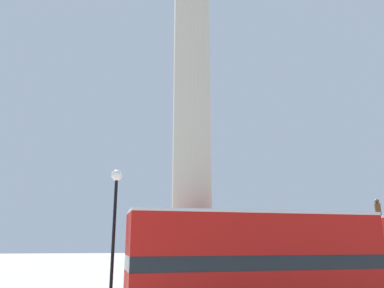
% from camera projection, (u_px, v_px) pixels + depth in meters
% --- Properties ---
extents(monument_column, '(5.75, 5.75, 23.32)m').
position_uv_depth(monument_column, '(192.00, 148.00, 19.75)').
color(monument_column, '#BCB29E').
rests_on(monument_column, ground_plane).
extents(bus_a, '(10.39, 3.26, 4.30)m').
position_uv_depth(bus_a, '(256.00, 261.00, 15.02)').
color(bus_a, '#B7140F').
rests_on(bus_a, ground_plane).
extents(street_lamp, '(0.49, 0.49, 6.24)m').
position_uv_depth(street_lamp, '(114.00, 224.00, 16.17)').
color(street_lamp, black).
rests_on(street_lamp, ground_plane).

